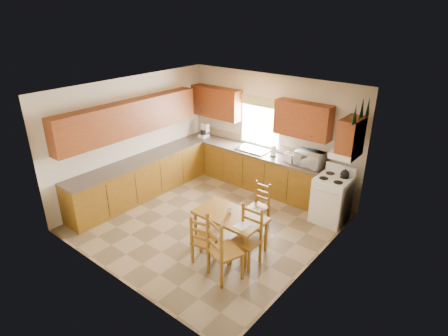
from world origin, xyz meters
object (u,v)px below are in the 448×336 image
Objects in this scene: microwave at (310,159)px; chair_far_left at (246,238)px; stove at (331,200)px; chair_near_left at (225,247)px; chair_far_right at (259,205)px; chair_near_right at (204,238)px; dining_table at (230,231)px.

chair_far_left is (0.19, -2.56, -0.57)m from microwave.
stove is 1.00m from microwave.
chair_near_left reaches higher than chair_far_right.
dining_table is at bearing -113.60° from chair_near_right.
chair_near_left reaches higher than stove.
chair_far_left is (-0.52, -2.23, 0.04)m from stove.
microwave is 3.09m from chair_near_left.
stove reaches higher than chair_far_right.
microwave is at bearing -68.27° from chair_near_left.
microwave is at bearing 155.11° from stove.
chair_near_right is at bearing 7.66° from chair_near_left.
stove is 0.92× the size of chair_far_left.
chair_far_left is (0.60, 0.38, 0.06)m from chair_near_right.
chair_near_right is at bearing -98.68° from dining_table.
stove reaches higher than dining_table.
chair_near_left reaches higher than dining_table.
chair_far_left is at bearing -77.36° from chair_near_left.
chair_near_right is at bearing -113.37° from stove.
stove is at bearing 63.92° from dining_table.
microwave reaches higher than dining_table.
chair_far_left is at bearing -103.21° from stove.
chair_far_right is at bearing -54.38° from chair_near_left.
microwave is at bearing 83.32° from dining_table.
dining_table is (-1.02, -2.02, -0.13)m from stove.
dining_table is 1.23× the size of chair_far_left.
dining_table is at bearing -38.22° from chair_near_left.
microwave is 0.63× the size of chair_far_right.
dining_table is at bearing -116.97° from stove.
stove is 1.05× the size of chair_near_right.
chair_far_right is at bearing 93.77° from dining_table.
chair_far_left is 1.20× the size of chair_far_right.
chair_near_left is at bearing -98.40° from chair_far_left.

